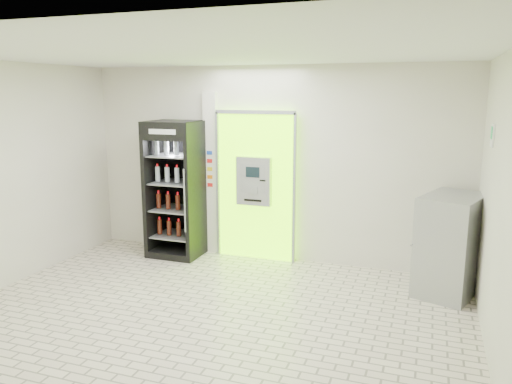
% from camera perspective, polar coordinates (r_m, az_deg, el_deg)
% --- Properties ---
extents(ground, '(6.00, 6.00, 0.00)m').
position_cam_1_polar(ground, '(5.94, -6.14, -14.66)').
color(ground, beige).
rests_on(ground, ground).
extents(room_shell, '(6.00, 6.00, 6.00)m').
position_cam_1_polar(room_shell, '(5.40, -6.55, 3.21)').
color(room_shell, silver).
rests_on(room_shell, ground).
extents(atm_assembly, '(1.30, 0.24, 2.33)m').
position_cam_1_polar(atm_assembly, '(7.78, 0.00, 0.79)').
color(atm_assembly, '#7FFF00').
rests_on(atm_assembly, ground).
extents(pillar, '(0.22, 0.11, 2.60)m').
position_cam_1_polar(pillar, '(8.08, -5.13, 2.07)').
color(pillar, silver).
rests_on(pillar, ground).
extents(beverage_cooler, '(0.81, 0.77, 2.16)m').
position_cam_1_polar(beverage_cooler, '(8.06, -9.07, 0.04)').
color(beverage_cooler, black).
rests_on(beverage_cooler, ground).
extents(steel_cabinet, '(0.96, 1.14, 1.31)m').
position_cam_1_polar(steel_cabinet, '(6.98, 21.34, -5.62)').
color(steel_cabinet, '#979A9E').
rests_on(steel_cabinet, ground).
extents(exit_sign, '(0.02, 0.22, 0.26)m').
position_cam_1_polar(exit_sign, '(6.25, 25.41, 5.88)').
color(exit_sign, white).
rests_on(exit_sign, room_shell).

